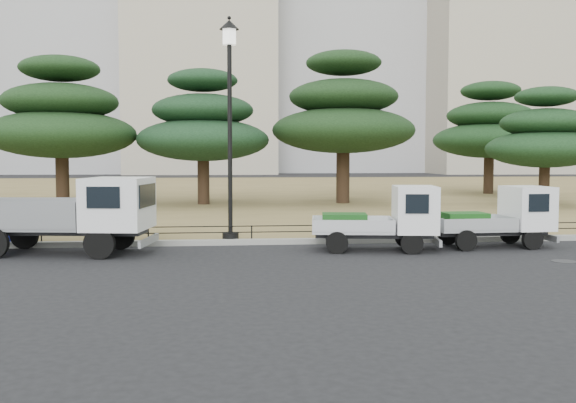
{
  "coord_description": "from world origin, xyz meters",
  "views": [
    {
      "loc": [
        -1.82,
        -16.02,
        2.57
      ],
      "look_at": [
        0.0,
        2.0,
        1.3
      ],
      "focal_mm": 40.0,
      "sensor_mm": 36.0,
      "label": 1
    }
  ],
  "objects": [
    {
      "name": "pine_center_left",
      "position": [
        -2.83,
        16.92,
        4.1
      ],
      "size": [
        6.72,
        6.72,
        6.83
      ],
      "color": "black",
      "rests_on": "lawn"
    },
    {
      "name": "pine_east_near",
      "position": [
        14.08,
        14.42,
        3.54
      ],
      "size": [
        5.81,
        5.81,
        5.87
      ],
      "color": "black",
      "rests_on": "lawn"
    },
    {
      "name": "truck_large",
      "position": [
        -5.79,
        1.29,
        1.12
      ],
      "size": [
        4.85,
        2.47,
        2.02
      ],
      "rotation": [
        0.0,
        0.0,
        -0.15
      ],
      "color": "black",
      "rests_on": "ground"
    },
    {
      "name": "pipe_fence",
      "position": [
        0.0,
        2.75,
        0.44
      ],
      "size": [
        38.0,
        0.04,
        0.4
      ],
      "color": "black",
      "rests_on": "lawn"
    },
    {
      "name": "lawn",
      "position": [
        0.0,
        30.6,
        0.07
      ],
      "size": [
        120.0,
        56.0,
        0.15
      ],
      "primitive_type": "cube",
      "color": "olive",
      "rests_on": "ground"
    },
    {
      "name": "pine_east_far",
      "position": [
        15.53,
        24.53,
        4.37
      ],
      "size": [
        7.28,
        7.28,
        7.31
      ],
      "color": "black",
      "rests_on": "lawn"
    },
    {
      "name": "tower_east",
      "position": [
        40.0,
        82.0,
        24.0
      ],
      "size": [
        20.0,
        18.0,
        48.0
      ],
      "primitive_type": "cube",
      "color": "#AAA08C",
      "rests_on": "ground"
    },
    {
      "name": "street_lamp",
      "position": [
        -1.62,
        2.9,
        4.46
      ],
      "size": [
        0.57,
        0.57,
        6.37
      ],
      "color": "black",
      "rests_on": "lawn"
    },
    {
      "name": "truck_kei_rear",
      "position": [
        6.0,
        1.41,
        0.86
      ],
      "size": [
        3.35,
        1.56,
        1.72
      ],
      "rotation": [
        0.0,
        0.0,
        0.04
      ],
      "color": "black",
      "rests_on": "ground"
    },
    {
      "name": "ground",
      "position": [
        0.0,
        0.0,
        0.0
      ],
      "size": [
        220.0,
        220.0,
        0.0
      ],
      "primitive_type": "plane",
      "color": "black"
    },
    {
      "name": "pine_center_right",
      "position": [
        4.4,
        17.02,
        4.71
      ],
      "size": [
        7.43,
        7.43,
        7.88
      ],
      "color": "black",
      "rests_on": "lawn"
    },
    {
      "name": "truck_kei_front",
      "position": [
        2.56,
        1.06,
        0.88
      ],
      "size": [
        3.51,
        1.88,
        1.77
      ],
      "rotation": [
        0.0,
        0.0,
        -0.15
      ],
      "color": "black",
      "rests_on": "ground"
    },
    {
      "name": "curb",
      "position": [
        0.0,
        2.6,
        0.08
      ],
      "size": [
        120.0,
        0.25,
        0.16
      ],
      "primitive_type": "cube",
      "color": "gray",
      "rests_on": "ground"
    },
    {
      "name": "manhole",
      "position": [
        6.5,
        -1.2,
        0.01
      ],
      "size": [
        0.6,
        0.6,
        0.01
      ],
      "primitive_type": "cylinder",
      "color": "#2D2D30",
      "rests_on": "ground"
    },
    {
      "name": "pine_west_near",
      "position": [
        -9.78,
        16.78,
        4.4
      ],
      "size": [
        7.36,
        7.36,
        7.36
      ],
      "color": "black",
      "rests_on": "lawn"
    }
  ]
}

